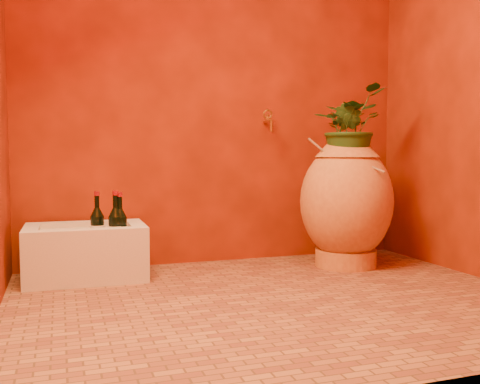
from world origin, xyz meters
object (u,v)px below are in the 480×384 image
object	(u,v)px
wall_tap	(268,120)
wine_bottle_c	(97,228)
stone_basin	(86,253)
wine_bottle_a	(116,229)
wine_bottle_b	(120,229)
amphora	(346,201)

from	to	relation	value
wall_tap	wine_bottle_c	bearing A→B (deg)	-171.94
stone_basin	wine_bottle_a	xyz separation A→B (m)	(0.16, -0.07, 0.14)
wine_bottle_a	wine_bottle_c	world-z (taller)	wine_bottle_a
wine_bottle_c	wall_tap	distance (m)	1.27
wine_bottle_b	wall_tap	size ratio (longest dim) A/B	2.17
amphora	stone_basin	bearing A→B (deg)	173.89
amphora	wine_bottle_a	distance (m)	1.39
wall_tap	wine_bottle_b	bearing A→B (deg)	-166.16
wine_bottle_a	stone_basin	bearing A→B (deg)	155.63
stone_basin	wine_bottle_b	size ratio (longest dim) A/B	2.05
stone_basin	wall_tap	world-z (taller)	wall_tap
wine_bottle_a	wall_tap	world-z (taller)	wall_tap
stone_basin	wine_bottle_b	xyz separation A→B (m)	(0.18, -0.06, 0.14)
wine_bottle_c	amphora	bearing A→B (deg)	-7.18
wine_bottle_a	wall_tap	xyz separation A→B (m)	(1.00, 0.25, 0.63)
amphora	stone_basin	xyz separation A→B (m)	(-1.54, 0.16, -0.26)
wine_bottle_b	wine_bottle_c	distance (m)	0.15
wine_bottle_c	wall_tap	size ratio (longest dim) A/B	2.18
wine_bottle_a	wine_bottle_b	distance (m)	0.03
wine_bottle_b	wall_tap	world-z (taller)	wall_tap
wall_tap	wine_bottle_a	bearing A→B (deg)	-166.13
stone_basin	wine_bottle_b	distance (m)	0.24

